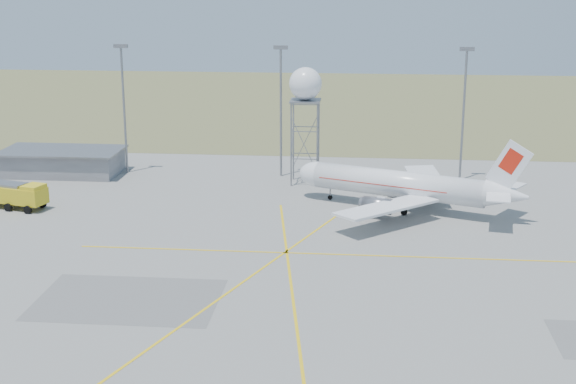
# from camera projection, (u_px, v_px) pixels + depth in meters

# --- Properties ---
(ground) EXTENTS (400.00, 400.00, 0.00)m
(ground) POSITION_uv_depth(u_px,v_px,m) (322.00, 383.00, 63.15)
(ground) COLOR gray
(ground) RESTS_ON ground
(grass_strip) EXTENTS (400.00, 120.00, 0.03)m
(grass_strip) POSITION_uv_depth(u_px,v_px,m) (352.00, 103.00, 197.53)
(grass_strip) COLOR olive
(grass_strip) RESTS_ON ground
(building_grey) EXTENTS (19.00, 10.00, 3.90)m
(building_grey) POSITION_uv_depth(u_px,v_px,m) (62.00, 162.00, 128.13)
(building_grey) COLOR gray
(building_grey) RESTS_ON ground
(mast_a) EXTENTS (2.20, 0.50, 20.50)m
(mast_a) POSITION_uv_depth(u_px,v_px,m) (124.00, 98.00, 126.47)
(mast_a) COLOR slate
(mast_a) RESTS_ON ground
(mast_b) EXTENTS (2.20, 0.50, 20.50)m
(mast_b) POSITION_uv_depth(u_px,v_px,m) (281.00, 100.00, 124.20)
(mast_b) COLOR slate
(mast_b) RESTS_ON ground
(mast_c) EXTENTS (2.20, 0.50, 20.50)m
(mast_c) POSITION_uv_depth(u_px,v_px,m) (464.00, 103.00, 121.67)
(mast_c) COLOR slate
(mast_c) RESTS_ON ground
(airliner_main) EXTENTS (31.29, 29.35, 11.02)m
(airliner_main) POSITION_uv_depth(u_px,v_px,m) (402.00, 185.00, 108.64)
(airliner_main) COLOR white
(airliner_main) RESTS_ON ground
(radar_tower) EXTENTS (4.89, 4.89, 17.71)m
(radar_tower) POSITION_uv_depth(u_px,v_px,m) (305.00, 119.00, 120.51)
(radar_tower) COLOR slate
(radar_tower) RESTS_ON ground
(fire_truck) EXTENTS (9.50, 5.50, 3.61)m
(fire_truck) POSITION_uv_depth(u_px,v_px,m) (17.00, 196.00, 109.42)
(fire_truck) COLOR gold
(fire_truck) RESTS_ON ground
(baggage_tug) EXTENTS (2.48, 2.17, 1.73)m
(baggage_tug) POSITION_uv_depth(u_px,v_px,m) (5.00, 195.00, 114.20)
(baggage_tug) COLOR #A20B0E
(baggage_tug) RESTS_ON ground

